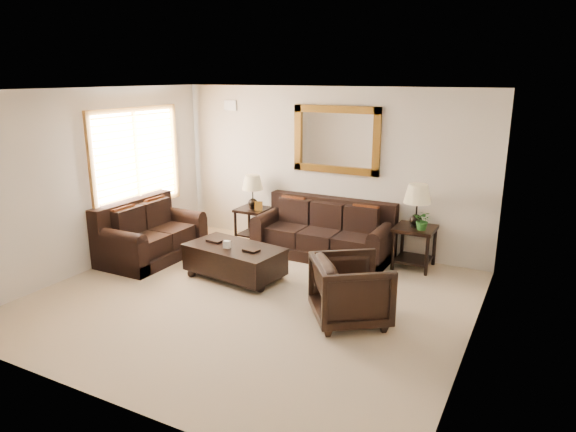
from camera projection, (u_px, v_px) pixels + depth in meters
The scene contains 11 objects.
room at pixel (249, 200), 6.45m from camera, with size 5.51×5.01×2.71m.
window at pixel (137, 159), 8.38m from camera, with size 0.07×1.96×1.66m.
mirror at pixel (336, 140), 8.36m from camera, with size 1.50×0.06×1.10m.
air_vent at pixel (230, 105), 9.16m from camera, with size 0.25×0.02×0.18m, color #999999.
sofa at pixel (324, 235), 8.42m from camera, with size 2.22×0.96×0.91m.
loveseat at pixel (149, 237), 8.28m from camera, with size 0.98×1.66×0.93m.
end_table_left at pixel (253, 198), 9.05m from camera, with size 0.54×0.54×1.18m.
end_table_right at pixel (416, 214), 7.71m from camera, with size 0.59×0.59×1.31m.
coffee_table at pixel (235, 258), 7.45m from camera, with size 1.51×0.95×0.60m.
armchair at pixel (351, 287), 6.09m from camera, with size 0.85×0.80×0.87m, color black.
potted_plant at pixel (423, 222), 7.59m from camera, with size 0.27×0.30×0.23m, color #21531C.
Camera 1 is at (3.35, -5.33, 2.87)m, focal length 32.00 mm.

